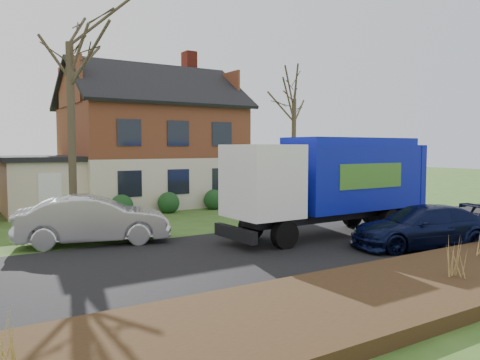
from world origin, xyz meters
TOP-DOWN VIEW (x-y plane):
  - ground at (0.00, 0.00)m, footprint 120.00×120.00m
  - road at (0.00, 0.00)m, footprint 80.00×7.00m
  - mulch_verge at (0.00, -5.30)m, footprint 80.00×3.50m
  - main_house at (1.49, 13.91)m, footprint 12.95×8.95m
  - garbage_truck at (4.08, 0.95)m, footprint 8.54×2.45m
  - silver_sedan at (-4.01, 4.04)m, footprint 5.29×3.00m
  - navy_wagon at (4.90, -2.31)m, footprint 5.12×3.31m
  - tree_front_west at (-3.89, 7.52)m, footprint 3.47×3.47m
  - tree_front_east at (10.31, 11.11)m, footprint 3.23×3.23m
  - tree_back at (3.36, 23.35)m, footprint 3.26×3.26m
  - grass_clump_mid at (1.72, -5.61)m, footprint 0.34×0.28m

SIDE VIEW (x-z plane):
  - ground at x=0.00m, z-range 0.00..0.00m
  - road at x=0.00m, z-range 0.00..0.02m
  - mulch_verge at x=0.00m, z-range 0.00..0.30m
  - navy_wagon at x=4.90m, z-range 0.00..1.38m
  - grass_clump_mid at x=1.72m, z-range 0.30..1.24m
  - silver_sedan at x=-4.01m, z-range 0.00..1.65m
  - garbage_truck at x=4.08m, z-range 0.28..3.92m
  - main_house at x=1.49m, z-range -0.60..8.66m
  - tree_front_east at x=10.31m, z-range 2.81..11.77m
  - tree_front_west at x=-3.89m, z-range 3.34..13.67m
  - tree_back at x=3.36m, z-range 3.44..13.77m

